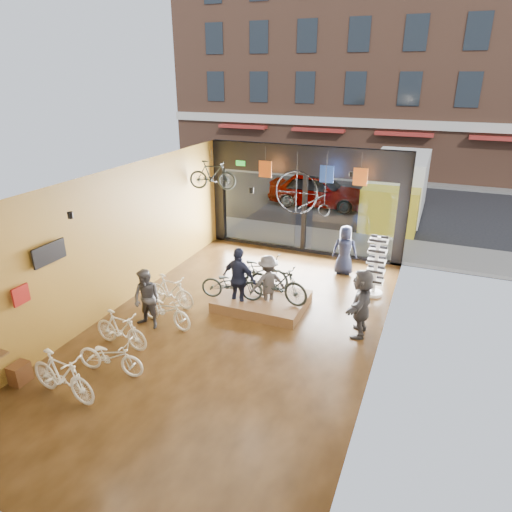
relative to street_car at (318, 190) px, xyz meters
The scene contains 34 objects.
ground_plane 12.08m from the street_car, 84.79° to the right, with size 7.00×12.00×0.04m, color black.
ceiling 12.42m from the street_car, 84.79° to the right, with size 7.00×12.00×0.04m, color black.
wall_left 12.29m from the street_car, 101.43° to the right, with size 0.04×12.00×3.80m, color #B4882D.
wall_right 12.90m from the street_car, 68.97° to the right, with size 0.04×12.00×3.80m, color beige.
wall_back 18.09m from the street_car, 86.52° to the right, with size 7.00×0.04×3.80m, color beige.
storefront 6.20m from the street_car, 79.66° to the right, with size 7.00×0.26×3.80m, color black, non-canonical shape.
exit_sign 6.65m from the street_car, 102.04° to the right, with size 0.35×0.06×0.18m, color #198C26.
street_road 3.29m from the street_car, 69.96° to the left, with size 30.00×18.00×0.02m, color black.
sidewalk_near 4.98m from the street_car, 77.15° to the right, with size 30.00×2.40×0.12m, color slate.
sidewalk_far 7.12m from the street_car, 81.11° to the left, with size 30.00×2.00×0.12m, color slate.
opposite_building 11.40m from the street_car, 83.43° to the left, with size 26.00×5.00×14.00m, color brown.
street_car is the anchor object (origin of this frame).
box_truck 3.86m from the street_car, 15.16° to the right, with size 2.28×6.83×2.69m, color silver, non-canonical shape.
floor_bike_1 15.63m from the street_car, 93.58° to the right, with size 0.48×1.70×1.02m, color white.
floor_bike_2 14.61m from the street_car, 92.45° to the right, with size 0.55×1.56×0.82m, color white.
floor_bike_3 13.70m from the street_car, 94.46° to the right, with size 0.43×1.52×0.91m, color white.
floor_bike_4 12.42m from the street_car, 92.92° to the right, with size 0.58×1.66×0.87m, color white.
floor_bike_5 11.53m from the street_car, 95.35° to the right, with size 0.43×1.51×0.91m, color white.
display_platform 10.64m from the street_car, 83.04° to the right, with size 2.40×1.80×0.30m, color brown.
display_bike_left 10.98m from the street_car, 87.05° to the right, with size 0.59×1.70×0.89m, color black.
display_bike_mid 10.76m from the street_car, 80.56° to the right, with size 0.51×1.81×1.09m, color black.
display_bike_right 9.95m from the street_car, 84.57° to the right, with size 0.65×1.88×0.99m, color black.
customer_1 12.70m from the street_car, 94.47° to the right, with size 0.77×0.60×1.58m, color #3F3F44.
customer_2 10.93m from the street_car, 85.98° to the right, with size 1.05×0.44×1.80m, color #161C33.
customer_3 10.69m from the street_car, 82.09° to the right, with size 1.01×0.58×1.56m, color #3F3F44.
customer_4 8.00m from the street_car, 68.73° to the right, with size 0.79×0.51×1.62m, color #161C33.
customer_5 11.69m from the street_car, 69.71° to the right, with size 1.62×0.52×1.74m, color #3F3F44.
sunglasses_rack 9.53m from the street_car, 64.88° to the right, with size 0.53×0.44×1.80m, color white, non-canonical shape.
wall_merch 15.68m from the street_car, 98.39° to the right, with size 0.40×2.40×2.60m, color navy, non-canonical shape.
penny_farthing 7.88m from the street_car, 78.47° to the right, with size 1.74×0.06×1.39m, color black, non-canonical shape.
hung_bike 8.24m from the street_car, 101.41° to the right, with size 0.45×1.58×0.95m, color black.
jersey_left 7.16m from the street_car, 90.82° to the right, with size 0.45×0.03×0.55m, color #CC5919.
jersey_mid 7.44m from the street_car, 73.51° to the right, with size 0.45×0.03×0.55m, color #1E3F99.
jersey_right 7.80m from the street_car, 65.61° to the right, with size 0.45×0.03×0.55m, color #CC5919.
Camera 1 is at (4.33, -9.05, 6.10)m, focal length 32.00 mm.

